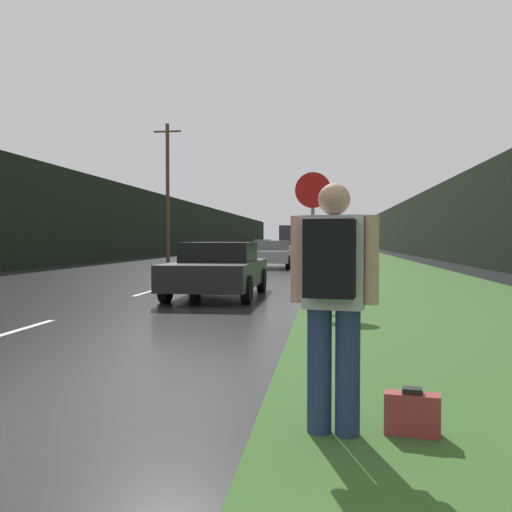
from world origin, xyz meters
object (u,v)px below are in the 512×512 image
(stop_sign, at_px, (313,222))
(delivery_truck, at_px, (287,236))
(suitcase, at_px, (412,415))
(car_passing_near, at_px, (218,269))
(hitchhiker_with_backpack, at_px, (333,292))
(car_oncoming, at_px, (262,246))
(car_passing_far, at_px, (273,254))

(stop_sign, xyz_separation_m, delivery_truck, (-6.58, 83.48, 0.19))
(stop_sign, distance_m, suitcase, 7.59)
(suitcase, distance_m, car_passing_near, 9.73)
(hitchhiker_with_backpack, height_order, car_passing_near, hitchhiker_with_backpack)
(suitcase, height_order, delivery_truck, delivery_truck)
(stop_sign, bearing_deg, car_passing_near, 142.76)
(suitcase, bearing_deg, car_oncoming, 106.74)
(hitchhiker_with_backpack, relative_size, suitcase, 4.49)
(delivery_truck, bearing_deg, suitcase, -85.30)
(hitchhiker_with_backpack, distance_m, car_oncoming, 54.64)
(car_oncoming, relative_size, delivery_truck, 0.68)
(suitcase, bearing_deg, car_passing_near, 118.46)
(suitcase, relative_size, car_passing_near, 0.09)
(car_oncoming, bearing_deg, hitchhiker_with_backpack, -82.74)
(suitcase, distance_m, delivery_truck, 91.17)
(hitchhiker_with_backpack, xyz_separation_m, delivery_truck, (-6.91, 90.93, 0.92))
(car_oncoming, bearing_deg, suitcase, -82.14)
(car_oncoming, bearing_deg, delivery_truck, 90.00)
(car_passing_near, xyz_separation_m, car_passing_far, (0.00, 13.85, 0.01))
(stop_sign, bearing_deg, car_passing_far, 98.58)
(delivery_truck, bearing_deg, car_passing_far, -86.44)
(stop_sign, height_order, car_oncoming, stop_sign)
(car_passing_near, height_order, delivery_truck, delivery_truck)
(hitchhiker_with_backpack, distance_m, car_passing_far, 23.25)
(hitchhiker_with_backpack, bearing_deg, car_passing_near, 115.12)
(car_passing_near, relative_size, car_passing_far, 1.03)
(car_passing_near, bearing_deg, delivery_truck, -87.05)
(hitchhiker_with_backpack, bearing_deg, stop_sign, 101.41)
(car_passing_far, xyz_separation_m, car_oncoming, (-4.22, 31.11, 0.03))
(hitchhiker_with_backpack, relative_size, delivery_truck, 0.26)
(stop_sign, distance_m, delivery_truck, 83.74)
(car_passing_near, distance_m, car_oncoming, 45.16)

